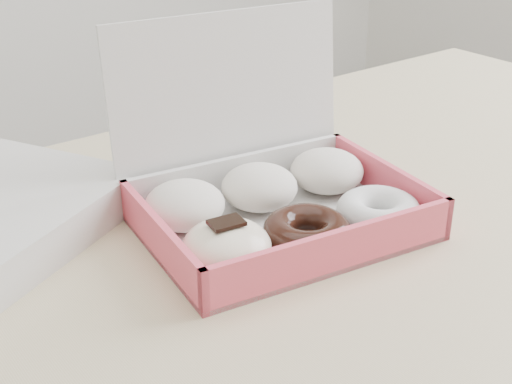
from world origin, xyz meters
TOP-DOWN VIEW (x-y plane):
  - table at (0.00, 0.00)m, footprint 1.20×0.80m
  - donut_box at (-0.16, 0.04)m, footprint 0.32×0.28m

SIDE VIEW (x-z plane):
  - table at x=0.00m, z-range 0.30..1.05m
  - donut_box at x=-0.16m, z-range 0.68..0.89m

